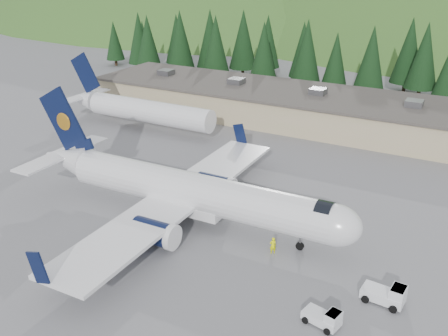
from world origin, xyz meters
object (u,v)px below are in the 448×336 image
second_airliner (136,109)px  baggage_tug_b (387,295)px  airliner (187,191)px  ramp_worker (273,245)px  terminal_building (288,105)px  baggage_tug_a (325,318)px

second_airliner → baggage_tug_b: (45.38, -25.98, -2.52)m
airliner → ramp_worker: 10.95m
terminal_building → ramp_worker: 42.22m
terminal_building → second_airliner: bearing=-141.2°
baggage_tug_b → terminal_building: bearing=126.2°
airliner → terminal_building: 38.22m
terminal_building → airliner: bearing=-84.1°
second_airliner → ramp_worker: second_airliner is taller
airliner → baggage_tug_b: airliner is taller
airliner → baggage_tug_a: (17.99, -8.94, -2.69)m
second_airliner → ramp_worker: (34.35, -23.64, -2.47)m
ramp_worker → baggage_tug_b: bearing=130.0°
baggage_tug_b → second_airliner: bearing=155.2°
baggage_tug_b → ramp_worker: (-11.03, 2.34, 0.05)m
baggage_tug_b → terminal_building: 49.14m
airliner → baggage_tug_b: 22.08m
baggage_tug_b → terminal_building: size_ratio=0.05×
airliner → baggage_tug_a: bearing=-27.3°
baggage_tug_a → terminal_building: (-21.89, 46.96, 1.94)m
second_airliner → baggage_tug_a: second_airliner is taller
ramp_worker → baggage_tug_a: bearing=97.5°
second_airliner → baggage_tug_a: bearing=-36.5°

